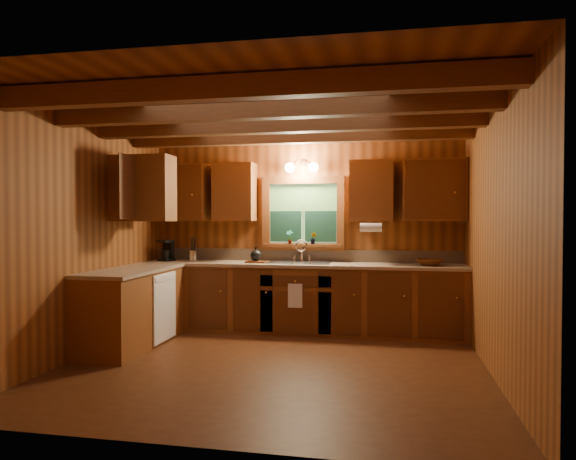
# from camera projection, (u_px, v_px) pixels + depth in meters

# --- Properties ---
(room) EXTENTS (4.20, 4.20, 4.20)m
(room) POSITION_uv_depth(u_px,v_px,m) (273.00, 237.00, 5.17)
(room) COLOR #4A2612
(room) RESTS_ON ground
(ceiling_beams) EXTENTS (4.20, 2.54, 0.18)m
(ceiling_beams) POSITION_uv_depth(u_px,v_px,m) (273.00, 117.00, 5.14)
(ceiling_beams) COLOR brown
(ceiling_beams) RESTS_ON room
(base_cabinets) EXTENTS (4.20, 2.22, 0.86)m
(base_cabinets) POSITION_uv_depth(u_px,v_px,m) (257.00, 301.00, 6.54)
(base_cabinets) COLOR brown
(base_cabinets) RESTS_ON ground
(countertop) EXTENTS (4.20, 2.24, 0.04)m
(countertop) POSITION_uv_depth(u_px,v_px,m) (258.00, 266.00, 6.54)
(countertop) COLOR tan
(countertop) RESTS_ON base_cabinets
(backsplash) EXTENTS (4.20, 0.02, 0.16)m
(backsplash) POSITION_uv_depth(u_px,v_px,m) (303.00, 255.00, 7.03)
(backsplash) COLOR #9C8369
(backsplash) RESTS_ON room
(dishwasher_panel) EXTENTS (0.02, 0.60, 0.80)m
(dishwasher_panel) POSITION_uv_depth(u_px,v_px,m) (165.00, 307.00, 6.14)
(dishwasher_panel) COLOR white
(dishwasher_panel) RESTS_ON base_cabinets
(upper_cabinets) EXTENTS (4.19, 1.77, 0.78)m
(upper_cabinets) POSITION_uv_depth(u_px,v_px,m) (254.00, 191.00, 6.66)
(upper_cabinets) COLOR brown
(upper_cabinets) RESTS_ON room
(window) EXTENTS (1.12, 0.08, 1.00)m
(window) POSITION_uv_depth(u_px,v_px,m) (303.00, 215.00, 6.99)
(window) COLOR brown
(window) RESTS_ON room
(window_sill) EXTENTS (1.06, 0.14, 0.04)m
(window_sill) POSITION_uv_depth(u_px,v_px,m) (302.00, 245.00, 6.96)
(window_sill) COLOR brown
(window_sill) RESTS_ON room
(wall_sconce) EXTENTS (0.45, 0.21, 0.17)m
(wall_sconce) POSITION_uv_depth(u_px,v_px,m) (302.00, 167.00, 6.86)
(wall_sconce) COLOR black
(wall_sconce) RESTS_ON room
(paper_towel_roll) EXTENTS (0.27, 0.11, 0.11)m
(paper_towel_roll) POSITION_uv_depth(u_px,v_px,m) (371.00, 227.00, 6.49)
(paper_towel_roll) COLOR white
(paper_towel_roll) RESTS_ON upper_cabinets
(dish_towel) EXTENTS (0.18, 0.01, 0.30)m
(dish_towel) POSITION_uv_depth(u_px,v_px,m) (295.00, 296.00, 6.43)
(dish_towel) COLOR white
(dish_towel) RESTS_ON base_cabinets
(sink) EXTENTS (0.82, 0.48, 0.43)m
(sink) POSITION_uv_depth(u_px,v_px,m) (300.00, 266.00, 6.75)
(sink) COLOR silver
(sink) RESTS_ON countertop
(coffee_maker) EXTENTS (0.16, 0.21, 0.29)m
(coffee_maker) POSITION_uv_depth(u_px,v_px,m) (167.00, 250.00, 7.09)
(coffee_maker) COLOR black
(coffee_maker) RESTS_ON countertop
(utensil_crock) EXTENTS (0.12, 0.12, 0.33)m
(utensil_crock) POSITION_uv_depth(u_px,v_px,m) (193.00, 255.00, 7.06)
(utensil_crock) COLOR silver
(utensil_crock) RESTS_ON countertop
(cutting_board) EXTENTS (0.26, 0.19, 0.02)m
(cutting_board) POSITION_uv_depth(u_px,v_px,m) (256.00, 262.00, 6.78)
(cutting_board) COLOR #4F2710
(cutting_board) RESTS_ON countertop
(teakettle) EXTENTS (0.15, 0.15, 0.18)m
(teakettle) POSITION_uv_depth(u_px,v_px,m) (256.00, 255.00, 6.78)
(teakettle) COLOR black
(teakettle) RESTS_ON cutting_board
(wicker_basket) EXTENTS (0.40, 0.40, 0.08)m
(wicker_basket) POSITION_uv_depth(u_px,v_px,m) (430.00, 262.00, 6.37)
(wicker_basket) COLOR #48230C
(wicker_basket) RESTS_ON countertop
(potted_plant_left) EXTENTS (0.11, 0.09, 0.19)m
(potted_plant_left) POSITION_uv_depth(u_px,v_px,m) (290.00, 237.00, 6.96)
(potted_plant_left) COLOR #4F2710
(potted_plant_left) RESTS_ON window_sill
(potted_plant_right) EXTENTS (0.11, 0.10, 0.16)m
(potted_plant_right) POSITION_uv_depth(u_px,v_px,m) (313.00, 238.00, 6.90)
(potted_plant_right) COLOR #4F2710
(potted_plant_right) RESTS_ON window_sill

